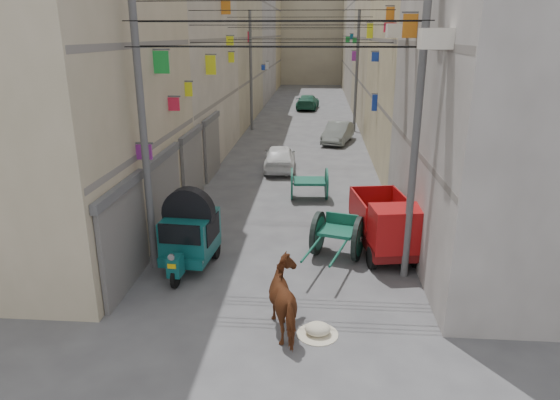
# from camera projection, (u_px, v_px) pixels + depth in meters

# --- Properties ---
(building_row_left) EXTENTS (8.00, 62.00, 14.00)m
(building_row_left) POSITION_uv_depth(u_px,v_px,m) (205.00, 34.00, 39.50)
(building_row_left) COLOR tan
(building_row_left) RESTS_ON ground
(building_row_right) EXTENTS (8.00, 62.00, 14.00)m
(building_row_right) POSITION_uv_depth(u_px,v_px,m) (410.00, 34.00, 38.34)
(building_row_right) COLOR #A59F9B
(building_row_right) RESTS_ON ground
(end_cap_building) EXTENTS (22.00, 10.00, 13.00)m
(end_cap_building) POSITION_uv_depth(u_px,v_px,m) (312.00, 34.00, 69.05)
(end_cap_building) COLOR tan
(end_cap_building) RESTS_ON ground
(shutters_left) EXTENTS (0.18, 14.40, 2.88)m
(shutters_left) POSITION_uv_depth(u_px,v_px,m) (181.00, 177.00, 18.32)
(shutters_left) COLOR #535358
(shutters_left) RESTS_ON ground
(signboards) EXTENTS (8.22, 40.52, 5.67)m
(signboards) POSITION_uv_depth(u_px,v_px,m) (299.00, 91.00, 28.09)
(signboards) COLOR green
(signboards) RESTS_ON ground
(utility_poles) EXTENTS (7.40, 22.20, 8.00)m
(utility_poles) POSITION_uv_depth(u_px,v_px,m) (296.00, 90.00, 23.51)
(utility_poles) COLOR #505052
(utility_poles) RESTS_ON ground
(overhead_cables) EXTENTS (7.40, 22.52, 1.12)m
(overhead_cables) POSITION_uv_depth(u_px,v_px,m) (294.00, 27.00, 20.17)
(overhead_cables) COLOR black
(overhead_cables) RESTS_ON ground
(auto_rickshaw) EXTENTS (1.62, 2.64, 1.83)m
(auto_rickshaw) POSITION_uv_depth(u_px,v_px,m) (190.00, 232.00, 14.37)
(auto_rickshaw) COLOR black
(auto_rickshaw) RESTS_ON ground
(tonga_cart) EXTENTS (1.93, 3.20, 1.36)m
(tonga_cart) POSITION_uv_depth(u_px,v_px,m) (338.00, 235.00, 15.11)
(tonga_cart) COLOR black
(tonga_cart) RESTS_ON ground
(mini_truck) EXTENTS (2.00, 3.52, 1.87)m
(mini_truck) POSITION_uv_depth(u_px,v_px,m) (388.00, 230.00, 15.00)
(mini_truck) COLOR black
(mini_truck) RESTS_ON ground
(second_cart) EXTENTS (1.57, 1.41, 1.32)m
(second_cart) POSITION_uv_depth(u_px,v_px,m) (309.00, 183.00, 20.40)
(second_cart) COLOR #124F3C
(second_cart) RESTS_ON ground
(feed_sack) EXTENTS (0.59, 0.47, 0.29)m
(feed_sack) POSITION_uv_depth(u_px,v_px,m) (318.00, 329.00, 11.31)
(feed_sack) COLOR beige
(feed_sack) RESTS_ON ground
(horse) EXTENTS (1.44, 2.08, 1.60)m
(horse) POSITION_uv_depth(u_px,v_px,m) (289.00, 300.00, 11.25)
(horse) COLOR maroon
(horse) RESTS_ON ground
(distant_car_white) EXTENTS (1.67, 3.81, 1.28)m
(distant_car_white) POSITION_uv_depth(u_px,v_px,m) (280.00, 157.00, 24.92)
(distant_car_white) COLOR silver
(distant_car_white) RESTS_ON ground
(distant_car_grey) EXTENTS (2.24, 4.02, 1.26)m
(distant_car_grey) POSITION_uv_depth(u_px,v_px,m) (338.00, 133.00, 31.12)
(distant_car_grey) COLOR slate
(distant_car_grey) RESTS_ON ground
(distant_car_green) EXTENTS (2.17, 4.53, 1.27)m
(distant_car_green) POSITION_uv_depth(u_px,v_px,m) (308.00, 102.00, 45.05)
(distant_car_green) COLOR #1F5C45
(distant_car_green) RESTS_ON ground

